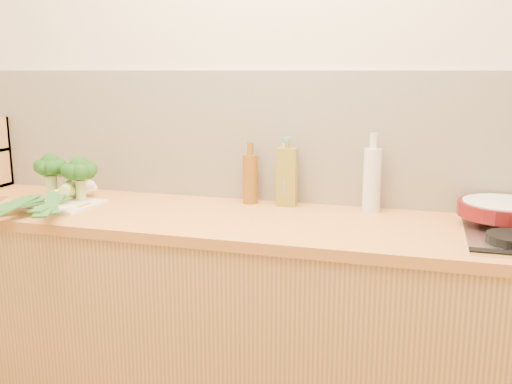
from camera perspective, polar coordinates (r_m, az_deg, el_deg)
room_shell at (r=2.36m, az=2.17°, el=5.49°), size 3.50×3.50×3.50m
counter at (r=2.29m, az=0.18°, el=-13.50°), size 3.20×0.62×0.90m
chopping_board at (r=2.47m, az=-19.39°, el=-1.13°), size 0.35×0.27×0.01m
broccoli_left at (r=2.55m, az=-19.86°, el=2.33°), size 0.14×0.14×0.19m
broccoli_right at (r=2.47m, az=-17.24°, el=2.06°), size 0.15×0.15×0.18m
leek_front at (r=2.46m, az=-20.36°, el=-0.62°), size 0.25×0.63×0.04m
leek_mid at (r=2.40m, az=-19.79°, el=-0.39°), size 0.12×0.65×0.04m
leek_back at (r=2.40m, az=-18.66°, el=0.08°), size 0.32×0.65×0.04m
skillet at (r=2.18m, az=23.53°, el=-1.56°), size 0.44×0.31×0.05m
oil_tin at (r=2.30m, az=3.11°, el=1.56°), size 0.08×0.05×0.27m
glass_bottle at (r=2.25m, az=11.53°, el=1.31°), size 0.07×0.07×0.31m
amber_bottle at (r=2.35m, az=-0.57°, el=1.43°), size 0.06×0.06×0.25m
water_bottle at (r=2.32m, az=3.00°, el=1.29°), size 0.08×0.08×0.26m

